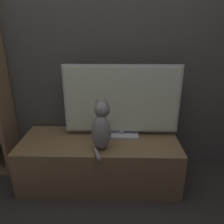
% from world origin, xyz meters
% --- Properties ---
extents(wall_back, '(4.80, 0.05, 2.60)m').
position_xyz_m(wall_back, '(0.00, 1.22, 1.30)').
color(wall_back, '#47423D').
rests_on(wall_back, ground_plane).
extents(tv_stand, '(1.37, 0.55, 0.41)m').
position_xyz_m(tv_stand, '(0.00, 0.90, 0.21)').
color(tv_stand, brown).
rests_on(tv_stand, ground_plane).
extents(tv, '(0.99, 0.18, 0.63)m').
position_xyz_m(tv, '(0.19, 1.01, 0.73)').
color(tv, '#B7B7BC').
rests_on(tv, tv_stand).
extents(cat, '(0.19, 0.29, 0.42)m').
position_xyz_m(cat, '(0.03, 0.76, 0.60)').
color(cat, gray).
rests_on(cat, tv_stand).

